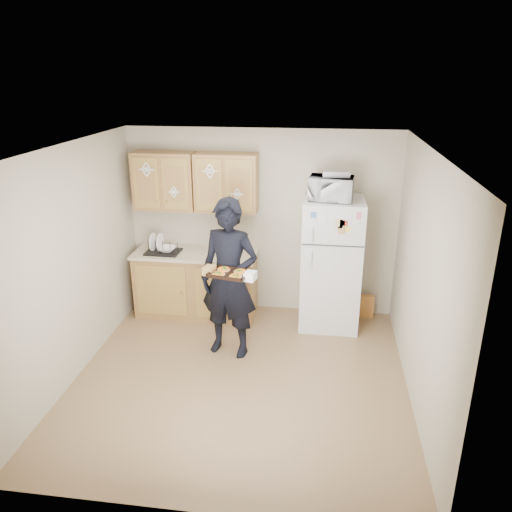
# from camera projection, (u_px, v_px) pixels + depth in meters

# --- Properties ---
(floor) EXTENTS (3.60, 3.60, 0.00)m
(floor) POSITION_uv_depth(u_px,v_px,m) (240.00, 378.00, 5.49)
(floor) COLOR brown
(floor) RESTS_ON ground
(ceiling) EXTENTS (3.60, 3.60, 0.00)m
(ceiling) POSITION_uv_depth(u_px,v_px,m) (237.00, 149.00, 4.62)
(ceiling) COLOR beige
(ceiling) RESTS_ON wall_back
(wall_back) EXTENTS (3.60, 0.04, 2.50)m
(wall_back) POSITION_uv_depth(u_px,v_px,m) (261.00, 223.00, 6.72)
(wall_back) COLOR #B4A892
(wall_back) RESTS_ON floor
(wall_front) EXTENTS (3.60, 0.04, 2.50)m
(wall_front) POSITION_uv_depth(u_px,v_px,m) (195.00, 374.00, 3.38)
(wall_front) COLOR #B4A892
(wall_front) RESTS_ON floor
(wall_left) EXTENTS (0.04, 3.60, 2.50)m
(wall_left) POSITION_uv_depth(u_px,v_px,m) (72.00, 265.00, 5.28)
(wall_left) COLOR #B4A892
(wall_left) RESTS_ON floor
(wall_right) EXTENTS (0.04, 3.60, 2.50)m
(wall_right) POSITION_uv_depth(u_px,v_px,m) (422.00, 283.00, 4.83)
(wall_right) COLOR #B4A892
(wall_right) RESTS_ON floor
(refrigerator) EXTENTS (0.75, 0.70, 1.70)m
(refrigerator) POSITION_uv_depth(u_px,v_px,m) (331.00, 264.00, 6.40)
(refrigerator) COLOR silver
(refrigerator) RESTS_ON floor
(base_cabinet) EXTENTS (1.60, 0.60, 0.86)m
(base_cabinet) POSITION_uv_depth(u_px,v_px,m) (197.00, 284.00, 6.82)
(base_cabinet) COLOR brown
(base_cabinet) RESTS_ON floor
(countertop) EXTENTS (1.64, 0.64, 0.04)m
(countertop) POSITION_uv_depth(u_px,v_px,m) (195.00, 254.00, 6.67)
(countertop) COLOR beige
(countertop) RESTS_ON base_cabinet
(upper_cab_left) EXTENTS (0.80, 0.33, 0.75)m
(upper_cab_left) POSITION_uv_depth(u_px,v_px,m) (165.00, 181.00, 6.51)
(upper_cab_left) COLOR brown
(upper_cab_left) RESTS_ON wall_back
(upper_cab_right) EXTENTS (0.80, 0.33, 0.75)m
(upper_cab_right) POSITION_uv_depth(u_px,v_px,m) (227.00, 183.00, 6.41)
(upper_cab_right) COLOR brown
(upper_cab_right) RESTS_ON wall_back
(cereal_box) EXTENTS (0.20, 0.07, 0.32)m
(cereal_box) POSITION_uv_depth(u_px,v_px,m) (366.00, 306.00, 6.80)
(cereal_box) COLOR #EAAB52
(cereal_box) RESTS_ON floor
(person) EXTENTS (0.77, 0.58, 1.88)m
(person) POSITION_uv_depth(u_px,v_px,m) (229.00, 279.00, 5.70)
(person) COLOR black
(person) RESTS_ON floor
(baking_tray) EXTENTS (0.47, 0.39, 0.04)m
(baking_tray) POSITION_uv_depth(u_px,v_px,m) (230.00, 274.00, 5.35)
(baking_tray) COLOR black
(baking_tray) RESTS_ON person
(pizza_front_left) EXTENTS (0.14, 0.14, 0.02)m
(pizza_front_left) POSITION_uv_depth(u_px,v_px,m) (219.00, 274.00, 5.32)
(pizza_front_left) COLOR orange
(pizza_front_left) RESTS_ON baking_tray
(pizza_front_right) EXTENTS (0.14, 0.14, 0.02)m
(pizza_front_right) POSITION_uv_depth(u_px,v_px,m) (235.00, 276.00, 5.25)
(pizza_front_right) COLOR orange
(pizza_front_right) RESTS_ON baking_tray
(pizza_back_left) EXTENTS (0.14, 0.14, 0.02)m
(pizza_back_left) POSITION_uv_depth(u_px,v_px,m) (224.00, 269.00, 5.44)
(pizza_back_left) COLOR orange
(pizza_back_left) RESTS_ON baking_tray
(pizza_back_right) EXTENTS (0.14, 0.14, 0.02)m
(pizza_back_right) POSITION_uv_depth(u_px,v_px,m) (240.00, 271.00, 5.38)
(pizza_back_right) COLOR orange
(pizza_back_right) RESTS_ON baking_tray
(microwave) EXTENTS (0.56, 0.41, 0.29)m
(microwave) POSITION_uv_depth(u_px,v_px,m) (331.00, 188.00, 6.01)
(microwave) COLOR silver
(microwave) RESTS_ON refrigerator
(foil_pan) EXTENTS (0.33, 0.24, 0.07)m
(foil_pan) POSITION_uv_depth(u_px,v_px,m) (336.00, 173.00, 5.97)
(foil_pan) COLOR #A9AAAF
(foil_pan) RESTS_ON microwave
(dish_rack) EXTENTS (0.45, 0.34, 0.18)m
(dish_rack) POSITION_uv_depth(u_px,v_px,m) (163.00, 246.00, 6.62)
(dish_rack) COLOR black
(dish_rack) RESTS_ON countertop
(bowl) EXTENTS (0.24, 0.24, 0.06)m
(bowl) POSITION_uv_depth(u_px,v_px,m) (167.00, 249.00, 6.62)
(bowl) COLOR white
(bowl) RESTS_ON dish_rack
(soap_bottle) EXTENTS (0.09, 0.09, 0.17)m
(soap_bottle) POSITION_uv_depth(u_px,v_px,m) (234.00, 252.00, 6.42)
(soap_bottle) COLOR silver
(soap_bottle) RESTS_ON countertop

